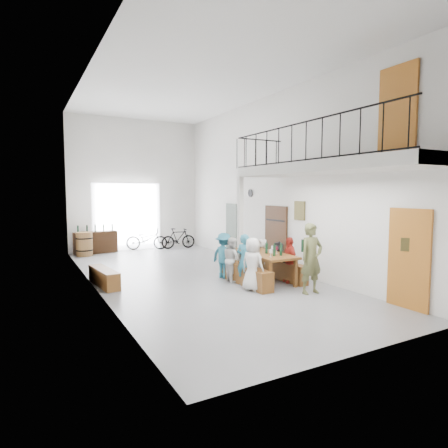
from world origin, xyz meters
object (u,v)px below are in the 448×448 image
tasting_table (262,255)px  host_standing (311,258)px  oak_barrel (84,244)px  bench_inner (245,275)px  serving_counter (96,242)px  bicycle_near (147,239)px  side_bench (104,277)px

tasting_table → host_standing: 1.66m
oak_barrel → bench_inner: bearing=-65.4°
serving_counter → bicycle_near: size_ratio=0.96×
host_standing → bicycle_near: 8.74m
bench_inner → side_bench: size_ratio=1.38×
tasting_table → side_bench: tasting_table is taller
serving_counter → oak_barrel: bearing=-145.9°
oak_barrel → bicycle_near: size_ratio=0.53×
bench_inner → serving_counter: bearing=110.7°
bicycle_near → side_bench: bearing=175.1°
bench_inner → bicycle_near: bicycle_near is taller
tasting_table → bicycle_near: 7.08m
tasting_table → oak_barrel: bearing=121.4°
bench_inner → bicycle_near: bearing=95.0°
bench_inner → tasting_table: bearing=10.1°
side_bench → oak_barrel: size_ratio=1.74×
bench_inner → bicycle_near: (-0.50, 7.08, 0.20)m
oak_barrel → serving_counter: oak_barrel is taller
bench_inner → serving_counter: serving_counter is taller
bench_inner → side_bench: bench_inner is taller
host_standing → tasting_table: bearing=101.8°
side_bench → oak_barrel: oak_barrel is taller
side_bench → oak_barrel: (0.25, 5.09, 0.23)m
tasting_table → serving_counter: size_ratio=1.41×
side_bench → bicycle_near: (2.81, 5.48, 0.23)m
bench_inner → oak_barrel: size_ratio=2.39×
host_standing → serving_counter: bearing=113.0°
oak_barrel → host_standing: size_ratio=0.54×
tasting_table → bench_inner: (-0.62, -0.10, -0.45)m
tasting_table → serving_counter: bearing=116.5°
bench_inner → side_bench: bearing=155.2°
bench_inner → oak_barrel: bearing=115.6°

